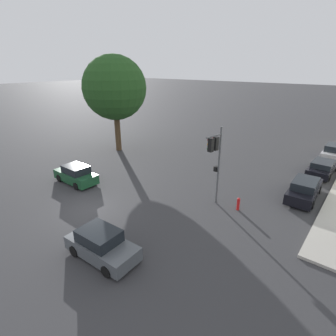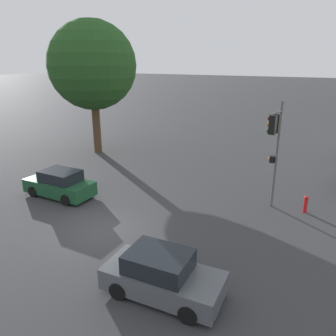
{
  "view_description": "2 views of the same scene",
  "coord_description": "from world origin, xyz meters",
  "px_view_note": "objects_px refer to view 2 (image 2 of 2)",
  "views": [
    {
      "loc": [
        14.11,
        -9.01,
        9.37
      ],
      "look_at": [
        3.17,
        4.62,
        2.5
      ],
      "focal_mm": 28.0,
      "sensor_mm": 36.0,
      "label": 1
    },
    {
      "loc": [
        8.94,
        -10.47,
        7.53
      ],
      "look_at": [
        0.6,
        5.16,
        1.63
      ],
      "focal_mm": 35.0,
      "sensor_mm": 36.0,
      "label": 2
    }
  ],
  "objects_px": {
    "street_tree": "(92,66)",
    "fire_hydrant": "(306,204)",
    "crossing_car_0": "(162,275)",
    "crossing_car_1": "(60,184)",
    "traffic_signal": "(275,137)"
  },
  "relations": [
    {
      "from": "traffic_signal",
      "to": "fire_hydrant",
      "type": "relative_size",
      "value": 6.11
    },
    {
      "from": "traffic_signal",
      "to": "crossing_car_1",
      "type": "distance_m",
      "value": 12.02
    },
    {
      "from": "crossing_car_0",
      "to": "fire_hydrant",
      "type": "relative_size",
      "value": 4.43
    },
    {
      "from": "street_tree",
      "to": "traffic_signal",
      "type": "bearing_deg",
      "value": -16.87
    },
    {
      "from": "fire_hydrant",
      "to": "crossing_car_1",
      "type": "bearing_deg",
      "value": -161.05
    },
    {
      "from": "street_tree",
      "to": "traffic_signal",
      "type": "distance_m",
      "value": 16.17
    },
    {
      "from": "crossing_car_1",
      "to": "fire_hydrant",
      "type": "xyz_separation_m",
      "value": [
        12.73,
        4.37,
        -0.24
      ]
    },
    {
      "from": "street_tree",
      "to": "fire_hydrant",
      "type": "relative_size",
      "value": 11.46
    },
    {
      "from": "crossing_car_0",
      "to": "fire_hydrant",
      "type": "bearing_deg",
      "value": 65.7
    },
    {
      "from": "traffic_signal",
      "to": "fire_hydrant",
      "type": "xyz_separation_m",
      "value": [
        1.8,
        0.49,
        -3.4
      ]
    },
    {
      "from": "street_tree",
      "to": "fire_hydrant",
      "type": "bearing_deg",
      "value": -13.6
    },
    {
      "from": "crossing_car_0",
      "to": "crossing_car_1",
      "type": "bearing_deg",
      "value": 151.11
    },
    {
      "from": "crossing_car_1",
      "to": "street_tree",
      "type": "bearing_deg",
      "value": -63.59
    },
    {
      "from": "crossing_car_1",
      "to": "fire_hydrant",
      "type": "bearing_deg",
      "value": -161.21
    },
    {
      "from": "street_tree",
      "to": "traffic_signal",
      "type": "xyz_separation_m",
      "value": [
        15.17,
        -4.6,
        -3.16
      ]
    }
  ]
}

